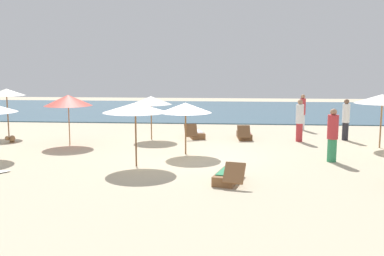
% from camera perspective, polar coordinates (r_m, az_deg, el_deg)
% --- Properties ---
extents(ground_plane, '(60.00, 60.00, 0.00)m').
position_cam_1_polar(ground_plane, '(16.52, 0.55, -3.62)').
color(ground_plane, beige).
extents(ocean_water, '(48.00, 16.00, 0.06)m').
position_cam_1_polar(ocean_water, '(33.32, 2.67, 2.37)').
color(ocean_water, '#3D6075').
rests_on(ocean_water, ground_plane).
extents(umbrella_1, '(2.17, 2.17, 2.16)m').
position_cam_1_polar(umbrella_1, '(14.59, -7.44, 2.68)').
color(umbrella_1, brown).
rests_on(umbrella_1, ground_plane).
extents(umbrella_2, '(1.90, 1.90, 2.00)m').
position_cam_1_polar(umbrella_2, '(20.01, -5.38, 3.63)').
color(umbrella_2, brown).
rests_on(umbrella_2, ground_plane).
extents(umbrella_3, '(2.02, 2.02, 2.15)m').
position_cam_1_polar(umbrella_3, '(19.29, -15.92, 3.51)').
color(umbrella_3, olive).
rests_on(umbrella_3, ground_plane).
extents(umbrella_6, '(2.21, 2.21, 2.23)m').
position_cam_1_polar(umbrella_6, '(19.41, 23.68, 3.51)').
color(umbrella_6, olive).
rests_on(umbrella_6, ground_plane).
extents(umbrella_7, '(1.72, 1.72, 2.30)m').
position_cam_1_polar(umbrella_7, '(22.58, -23.15, 4.33)').
color(umbrella_7, brown).
rests_on(umbrella_7, ground_plane).
extents(umbrella_8, '(1.98, 1.98, 1.98)m').
position_cam_1_polar(umbrella_8, '(16.51, -0.85, 2.66)').
color(umbrella_8, brown).
rests_on(umbrella_8, ground_plane).
extents(lounger_0, '(0.70, 1.72, 0.70)m').
position_cam_1_polar(lounger_0, '(20.44, 6.84, -0.91)').
color(lounger_0, brown).
rests_on(lounger_0, ground_plane).
extents(lounger_2, '(0.97, 1.78, 0.69)m').
position_cam_1_polar(lounger_2, '(12.83, 4.83, -6.29)').
color(lounger_2, brown).
rests_on(lounger_2, ground_plane).
extents(lounger_4, '(1.00, 1.75, 0.73)m').
position_cam_1_polar(lounger_4, '(20.60, 0.46, -0.78)').
color(lounger_4, brown).
rests_on(lounger_4, ground_plane).
extents(person_0, '(0.45, 0.45, 1.88)m').
position_cam_1_polar(person_0, '(20.99, 19.51, 1.09)').
color(person_0, '#26262D').
rests_on(person_0, ground_plane).
extents(person_1, '(0.42, 0.42, 1.89)m').
position_cam_1_polar(person_1, '(23.72, 14.27, 2.08)').
color(person_1, white).
rests_on(person_1, ground_plane).
extents(person_2, '(0.53, 0.53, 1.89)m').
position_cam_1_polar(person_2, '(16.09, 17.94, -0.90)').
color(person_2, '#338C59').
rests_on(person_2, ground_plane).
extents(person_3, '(0.43, 0.43, 1.90)m').
position_cam_1_polar(person_3, '(20.03, 13.93, 1.01)').
color(person_3, '#BF3338').
rests_on(person_3, ground_plane).
extents(dog, '(0.46, 0.68, 0.31)m').
position_cam_1_polar(dog, '(20.93, -22.59, -1.30)').
color(dog, olive).
rests_on(dog, ground_plane).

